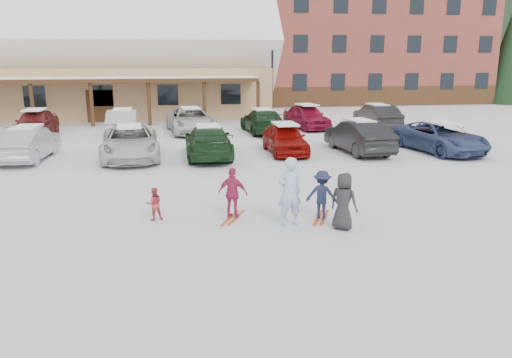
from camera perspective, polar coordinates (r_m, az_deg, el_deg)
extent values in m
plane|color=white|center=(13.44, -0.59, -5.20)|extent=(160.00, 160.00, 0.00)
cube|color=tan|center=(41.28, -19.27, 9.44)|extent=(28.00, 10.00, 3.60)
cube|color=#422814|center=(35.14, -21.13, 10.47)|extent=(25.20, 2.60, 0.25)
cube|color=white|center=(41.22, -19.69, 14.62)|extent=(29.12, 9.69, 9.69)
cube|color=brown|center=(53.66, 10.78, 15.27)|extent=(24.00, 14.00, 12.00)
cube|color=brown|center=(50.63, -6.57, 13.82)|extent=(7.00, 12.60, 9.00)
cube|color=#422814|center=(47.26, 13.35, 9.19)|extent=(24.00, 0.10, 1.80)
cylinder|color=black|center=(37.18, 1.86, 11.19)|extent=(0.16, 0.16, 5.41)
cube|color=black|center=(37.16, 1.89, 15.55)|extent=(0.50, 0.25, 0.25)
cylinder|color=black|center=(54.92, 26.75, 8.44)|extent=(0.60, 0.60, 1.32)
cylinder|color=black|center=(57.25, -1.16, 9.92)|extent=(0.60, 0.60, 1.08)
cone|color=black|center=(57.12, -1.18, 14.52)|extent=(3.96, 3.96, 8.10)
cylinder|color=black|center=(68.78, 22.72, 9.65)|extent=(0.60, 0.60, 1.38)
cone|color=black|center=(68.72, 23.19, 14.52)|extent=(5.06, 5.06, 10.35)
imported|color=#A0BCE2|center=(13.12, 3.84, -1.46)|extent=(0.75, 0.57, 1.86)
imported|color=#B6383E|center=(13.94, -11.57, -2.79)|extent=(0.51, 0.44, 0.92)
imported|color=#1B233E|center=(13.86, 7.55, -1.79)|extent=(1.01, 0.82, 1.36)
cube|color=#BA3A1A|center=(14.05, 7.46, -4.41)|extent=(0.76, 1.36, 0.03)
imported|color=#A72351|center=(13.75, -2.66, -1.65)|extent=(0.91, 0.67, 1.43)
cube|color=#BA3A1A|center=(13.95, -2.63, -4.43)|extent=(0.76, 1.36, 0.03)
imported|color=#262528|center=(13.05, 9.98, -2.52)|extent=(0.86, 0.85, 1.51)
imported|color=#9F9FA3|center=(23.74, -24.62, 3.71)|extent=(1.80, 4.54, 1.47)
imported|color=silver|center=(22.58, -14.19, 4.07)|extent=(2.83, 5.42, 1.46)
imported|color=#153418|center=(22.32, -5.47, 4.27)|extent=(2.02, 4.91, 1.42)
imported|color=maroon|center=(23.22, 3.33, 4.64)|extent=(1.68, 4.09, 1.39)
imported|color=black|center=(23.87, 11.64, 4.80)|extent=(2.04, 4.77, 1.53)
imported|color=navy|center=(25.07, 20.34, 4.49)|extent=(3.09, 5.33, 1.40)
imported|color=maroon|center=(30.60, -23.88, 5.84)|extent=(1.84, 4.52, 1.54)
imported|color=#B2B0B5|center=(29.46, -14.94, 6.26)|extent=(1.75, 4.63, 1.51)
imported|color=silver|center=(29.79, -7.47, 6.66)|extent=(3.06, 5.60, 1.49)
imported|color=#15321A|center=(29.57, 0.75, 6.63)|extent=(2.27, 4.93, 1.40)
imported|color=maroon|center=(31.54, 5.81, 7.11)|extent=(2.49, 4.65, 1.50)
imported|color=black|center=(32.05, 13.65, 6.92)|extent=(1.71, 4.66, 1.53)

